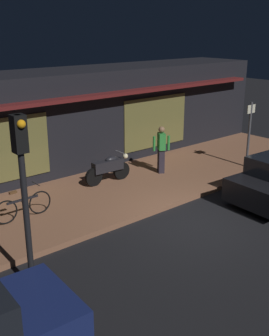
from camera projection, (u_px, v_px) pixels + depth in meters
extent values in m
plane|color=black|center=(193.00, 222.00, 11.48)|extent=(60.00, 60.00, 0.00)
cube|color=brown|center=(124.00, 188.00, 13.63)|extent=(18.00, 4.00, 0.15)
cube|color=black|center=(67.00, 120.00, 15.54)|extent=(18.00, 2.80, 3.60)
cube|color=brown|center=(1.00, 151.00, 12.66)|extent=(3.20, 0.04, 2.00)
cube|color=brown|center=(156.00, 122.00, 16.56)|extent=(3.20, 0.04, 2.00)
cube|color=#591919|center=(91.00, 97.00, 14.01)|extent=(16.20, 0.50, 0.12)
cylinder|color=black|center=(94.00, 177.00, 13.56)|extent=(0.61, 0.15, 0.60)
cylinder|color=black|center=(121.00, 170.00, 14.19)|extent=(0.61, 0.15, 0.60)
cube|color=black|center=(108.00, 166.00, 13.79)|extent=(1.11, 0.34, 0.36)
ellipsoid|color=black|center=(111.00, 159.00, 13.81)|extent=(0.45, 0.26, 0.20)
sphere|color=#F9EDB7|center=(125.00, 156.00, 14.13)|extent=(0.18, 0.18, 0.18)
cylinder|color=gray|center=(120.00, 152.00, 13.97)|extent=(0.06, 0.55, 0.03)
torus|color=black|center=(6.00, 212.00, 10.91)|extent=(0.66, 0.05, 0.66)
torus|color=black|center=(40.00, 202.00, 11.53)|extent=(0.66, 0.05, 0.66)
cube|color=black|center=(23.00, 200.00, 11.15)|extent=(0.90, 0.06, 0.06)
cube|color=brown|center=(13.00, 193.00, 10.91)|extent=(0.20, 0.08, 0.06)
cylinder|color=black|center=(36.00, 184.00, 11.30)|extent=(0.03, 0.42, 0.02)
cube|color=#28232D|center=(161.00, 161.00, 14.79)|extent=(0.31, 0.34, 0.85)
cube|color=#2D8C38|center=(161.00, 141.00, 14.56)|extent=(0.38, 0.44, 0.58)
sphere|color=#8C6647|center=(162.00, 130.00, 14.43)|extent=(0.22, 0.22, 0.22)
cylinder|color=#2D8C38|center=(154.00, 144.00, 14.54)|extent=(0.12, 0.12, 0.52)
cylinder|color=#2D8C38|center=(169.00, 143.00, 14.63)|extent=(0.12, 0.12, 0.52)
cylinder|color=#47474C|center=(249.00, 135.00, 15.18)|extent=(0.09, 0.09, 2.40)
cube|color=beige|center=(251.00, 109.00, 14.88)|extent=(0.44, 0.03, 0.30)
cylinder|color=black|center=(26.00, 208.00, 7.96)|extent=(0.12, 0.12, 3.60)
cube|color=black|center=(19.00, 134.00, 7.50)|extent=(0.24, 0.24, 0.70)
sphere|color=orange|center=(21.00, 124.00, 7.34)|extent=(0.16, 0.16, 0.16)
cylinder|color=black|center=(12.00, 305.00, 7.51)|extent=(0.65, 0.25, 0.64)
cylinder|color=black|center=(240.00, 192.00, 12.69)|extent=(0.65, 0.26, 0.64)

